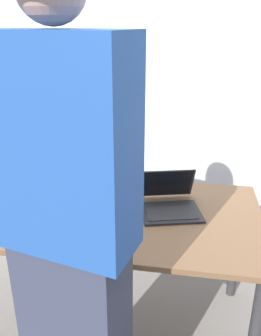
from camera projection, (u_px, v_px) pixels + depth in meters
The scene contains 9 objects.
ground_plane at pixel (127, 323), 2.17m from camera, with size 8.00×8.00×0.00m, color slate.
desk at pixel (127, 228), 1.92m from camera, with size 1.40×0.86×0.77m.
laptop at pixel (169, 202), 1.90m from camera, with size 0.38×0.38×0.19m.
beer_bottle_brown at pixel (90, 177), 1.98m from camera, with size 0.07×0.07×0.33m.
beer_bottle_dark at pixel (68, 177), 2.01m from camera, with size 0.07×0.07×0.29m.
beer_bottle_green at pixel (100, 173), 2.05m from camera, with size 0.07×0.07×0.32m.
person_figure at pixel (70, 249), 1.25m from camera, with size 0.50×0.34×1.91m.
coffee_mug at pixel (94, 204), 1.87m from camera, with size 0.11×0.08×0.09m.
back_wall at pixel (149, 83), 2.51m from camera, with size 6.00×0.10×2.60m, color silver.
Camera 1 is at (0.30, -1.63, 1.70)m, focal length 38.26 mm.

